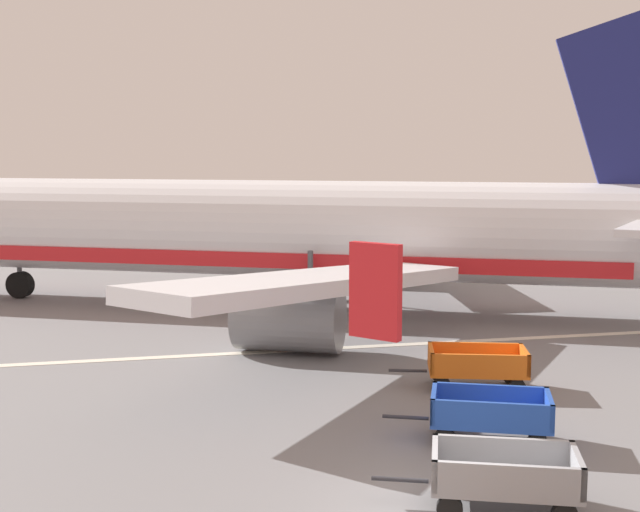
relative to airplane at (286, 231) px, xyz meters
The scene contains 6 objects.
grass_strip 32.95m from the airplane, 90.86° to the left, with size 220.00×28.00×0.06m, color #477A38.
apron_stripe 7.35m from the airplane, 94.22° to the right, with size 120.00×0.36×0.01m, color silver.
airplane is the anchor object (origin of this frame).
baggage_cart_second_in_row 18.84m from the airplane, 88.42° to the right, with size 3.58×2.19×1.07m.
baggage_cart_third_in_row 15.76m from the airplane, 83.89° to the right, with size 3.57×2.24×1.07m.
baggage_cart_fourth_in_row 12.32m from the airplane, 75.79° to the right, with size 3.61×2.06×1.07m.
Camera 1 is at (-5.01, -12.68, 6.21)m, focal length 46.62 mm.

